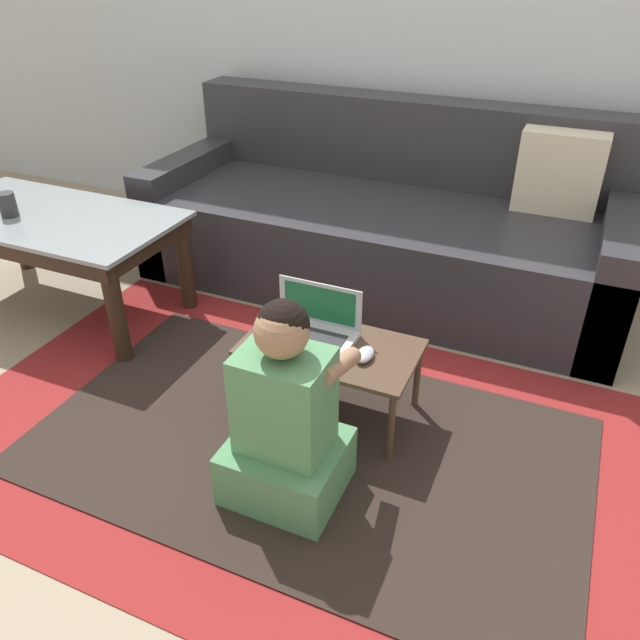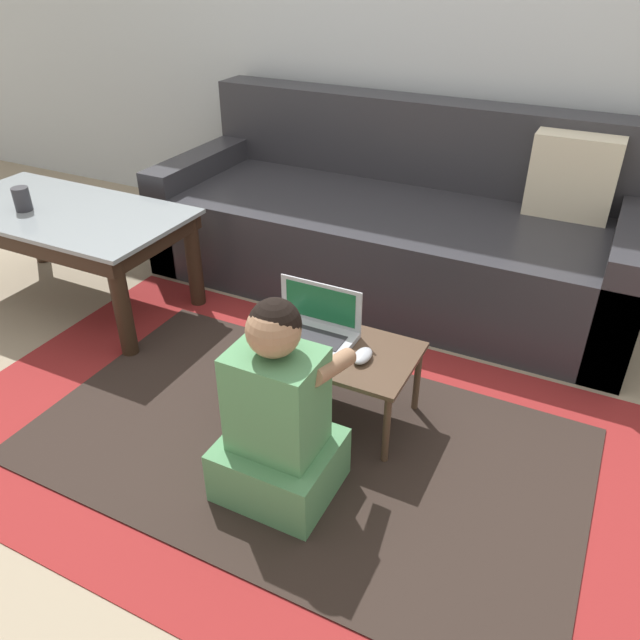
# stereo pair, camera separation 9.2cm
# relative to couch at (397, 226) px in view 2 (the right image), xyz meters

# --- Properties ---
(ground_plane) EXTENTS (16.00, 16.00, 0.00)m
(ground_plane) POSITION_rel_couch_xyz_m (0.04, -1.05, -0.29)
(ground_plane) COLOR gray
(area_rug) EXTENTS (2.58, 1.51, 0.01)m
(area_rug) POSITION_rel_couch_xyz_m (0.17, -1.30, -0.28)
(area_rug) COLOR maroon
(area_rug) RESTS_ON ground_plane
(couch) EXTENTS (2.26, 0.93, 0.83)m
(couch) POSITION_rel_couch_xyz_m (0.00, 0.00, 0.00)
(couch) COLOR #2D2D33
(couch) RESTS_ON ground_plane
(coffee_table) EXTENTS (1.13, 0.59, 0.47)m
(coffee_table) POSITION_rel_couch_xyz_m (-1.25, -0.90, 0.11)
(coffee_table) COLOR gray
(coffee_table) RESTS_ON ground_plane
(laptop_desk) EXTENTS (0.61, 0.35, 0.29)m
(laptop_desk) POSITION_rel_couch_xyz_m (0.17, -1.10, -0.03)
(laptop_desk) COLOR #4C3828
(laptop_desk) RESTS_ON ground_plane
(laptop) EXTENTS (0.32, 0.17, 0.18)m
(laptop) POSITION_rel_couch_xyz_m (0.09, -1.07, 0.04)
(laptop) COLOR #B7BCC6
(laptop) RESTS_ON laptop_desk
(computer_mouse) EXTENTS (0.06, 0.10, 0.03)m
(computer_mouse) POSITION_rel_couch_xyz_m (0.30, -1.13, 0.02)
(computer_mouse) COLOR #B2B7C1
(computer_mouse) RESTS_ON laptop_desk
(person_seated) EXTENTS (0.34, 0.40, 0.68)m
(person_seated) POSITION_rel_couch_xyz_m (0.19, -1.50, -0.01)
(person_seated) COLOR #518E5B
(person_seated) RESTS_ON ground_plane
(cup_on_table) EXTENTS (0.07, 0.07, 0.10)m
(cup_on_table) POSITION_rel_couch_xyz_m (-1.39, -0.98, 0.23)
(cup_on_table) COLOR #2D2D33
(cup_on_table) RESTS_ON coffee_table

